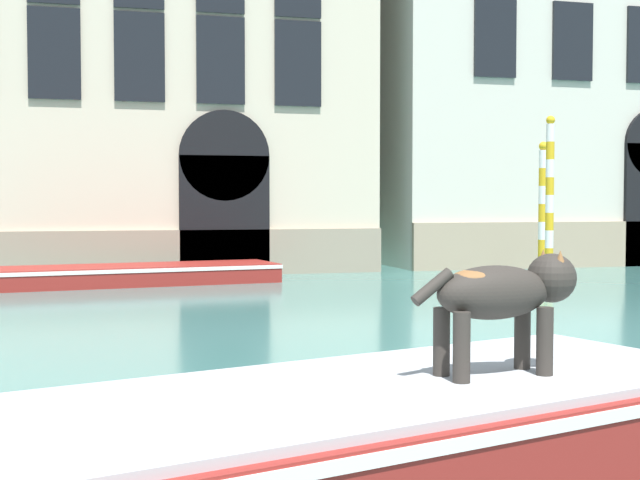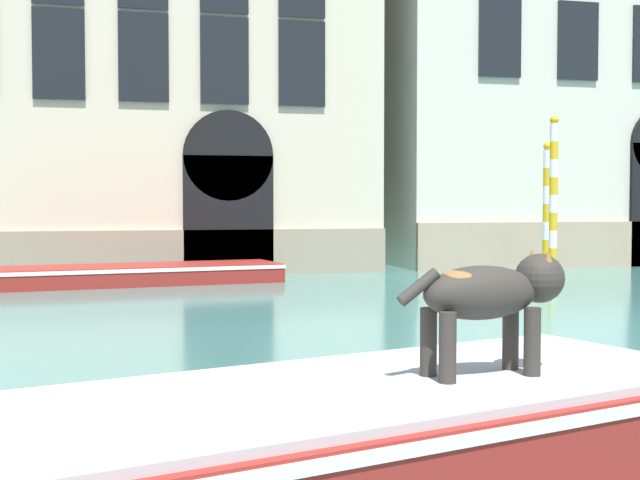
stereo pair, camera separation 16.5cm
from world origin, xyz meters
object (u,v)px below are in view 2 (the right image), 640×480
dog_on_deck (492,294)px  mooring_pole_1 (547,208)px  boat_moored_near_palazzo (133,274)px  mooring_pole_0 (553,199)px  boat_foreground (239,444)px

dog_on_deck → mooring_pole_1: mooring_pole_1 is taller
boat_moored_near_palazzo → mooring_pole_0: (8.93, -2.19, 1.63)m
boat_moored_near_palazzo → mooring_pole_0: 9.34m
boat_foreground → mooring_pole_1: bearing=38.8°
mooring_pole_0 → boat_moored_near_palazzo: bearing=166.2°
mooring_pole_0 → dog_on_deck: bearing=-121.1°
dog_on_deck → mooring_pole_1: 16.00m
boat_moored_near_palazzo → dog_on_deck: bearing=-90.3°
mooring_pole_0 → mooring_pole_1: bearing=64.4°
boat_moored_near_palazzo → mooring_pole_1: mooring_pole_1 is taller
mooring_pole_1 → boat_moored_near_palazzo: bearing=178.5°
boat_foreground → dog_on_deck: 2.05m
boat_foreground → mooring_pole_1: 17.31m
dog_on_deck → boat_moored_near_palazzo: size_ratio=0.20×
mooring_pole_1 → dog_on_deck: bearing=-120.4°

